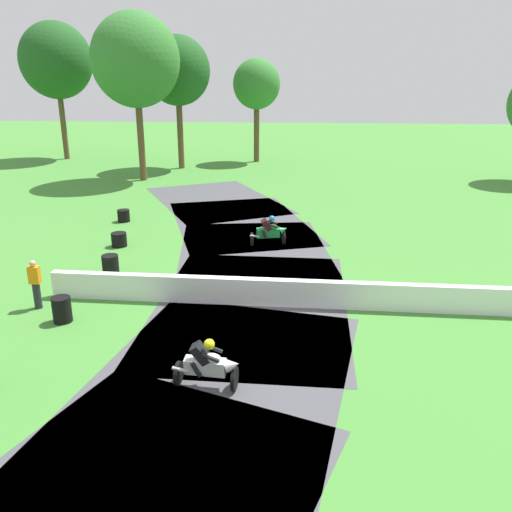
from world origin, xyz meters
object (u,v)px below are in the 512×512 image
motorcycle_chase_green (270,231)px  tire_stack_extra_b (124,216)px  tire_stack_far (111,266)px  tire_stack_mid_b (62,309)px  motorcycle_lead_white (208,364)px  tire_stack_extra_a (119,240)px  track_marshal (36,284)px

motorcycle_chase_green → tire_stack_extra_b: (-7.47, 3.37, -0.35)m
tire_stack_far → tire_stack_mid_b: bearing=-93.8°
motorcycle_lead_white → tire_stack_far: bearing=123.5°
motorcycle_chase_green → tire_stack_far: motorcycle_chase_green is taller
tire_stack_extra_b → tire_stack_extra_a: bearing=-76.0°
motorcycle_lead_white → tire_stack_extra_b: motorcycle_lead_white is taller
motorcycle_chase_green → tire_stack_extra_b: motorcycle_chase_green is taller
motorcycle_chase_green → tire_stack_extra_b: 8.21m
motorcycle_chase_green → tire_stack_far: 6.98m
tire_stack_mid_b → tire_stack_extra_b: size_ratio=1.33×
tire_stack_extra_a → motorcycle_chase_green: bearing=4.5°
tire_stack_extra_a → motorcycle_lead_white: bearing=-62.6°
motorcycle_chase_green → tire_stack_far: (-5.75, -3.96, -0.25)m
tire_stack_mid_b → tire_stack_extra_b: 11.28m
motorcycle_lead_white → tire_stack_mid_b: (-4.99, 3.32, -0.26)m
tire_stack_extra_b → track_marshal: 10.29m
tire_stack_mid_b → track_marshal: (-1.18, 0.91, 0.42)m
motorcycle_lead_white → track_marshal: (-6.18, 4.22, 0.16)m
tire_stack_extra_b → tire_stack_mid_b: bearing=-82.5°
tire_stack_extra_a → tire_stack_extra_b: 4.01m
motorcycle_chase_green → track_marshal: size_ratio=1.05×
tire_stack_mid_b → tire_stack_extra_a: (-0.50, 7.30, -0.10)m
motorcycle_lead_white → motorcycle_chase_green: motorcycle_lead_white is taller
tire_stack_far → motorcycle_lead_white: bearing=-56.5°
motorcycle_chase_green → tire_stack_extra_a: (-6.50, -0.51, -0.35)m
motorcycle_chase_green → track_marshal: (-7.19, -6.90, 0.16)m
tire_stack_extra_a → tire_stack_extra_b: size_ratio=1.09×
tire_stack_mid_b → motorcycle_lead_white: bearing=-33.6°
track_marshal → tire_stack_far: bearing=63.9°
tire_stack_far → tire_stack_extra_a: size_ratio=1.22×
motorcycle_lead_white → motorcycle_chase_green: size_ratio=1.00×
motorcycle_lead_white → tire_stack_far: size_ratio=2.13×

